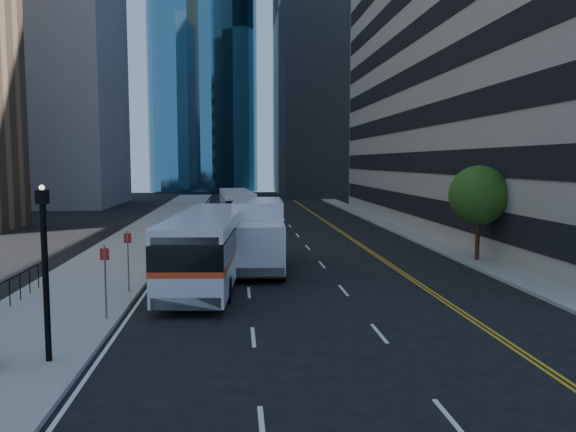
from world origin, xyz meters
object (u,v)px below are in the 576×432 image
object	(u,v)px
lamp_post	(45,265)
bus_rear	(236,206)
street_tree	(479,195)
bus_front	(208,245)
box_truck	(258,234)

from	to	relation	value
lamp_post	bus_rear	xyz separation A→B (m)	(5.00, 34.00, -1.14)
street_tree	bus_rear	size ratio (longest dim) A/B	0.45
street_tree	bus_front	world-z (taller)	street_tree
street_tree	lamp_post	size ratio (longest dim) A/B	1.12
lamp_post	bus_rear	world-z (taller)	lamp_post
bus_rear	box_truck	xyz separation A→B (m)	(1.07, -21.04, 0.24)
bus_front	box_truck	xyz separation A→B (m)	(2.35, 2.85, 0.12)
lamp_post	box_truck	distance (m)	14.34
lamp_post	box_truck	world-z (taller)	lamp_post
bus_rear	lamp_post	bearing A→B (deg)	-102.47
street_tree	lamp_post	distance (m)	22.82
bus_front	bus_rear	distance (m)	23.92
street_tree	bus_front	size ratio (longest dim) A/B	0.41
bus_front	bus_rear	bearing A→B (deg)	91.35
bus_rear	box_truck	size ratio (longest dim) A/B	1.56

